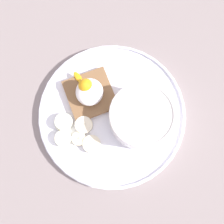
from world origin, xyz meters
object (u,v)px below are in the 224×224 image
Objects in this scene: banana_slice_right at (92,144)px; toast_slice at (90,95)px; banana_slice_left at (84,125)px; banana_slice_back at (64,122)px; poached_egg at (89,91)px; oatmeal_bowl at (141,117)px; banana_slice_inner at (63,139)px; banana_slice_front at (79,139)px.

toast_slice is at bearing -174.12° from banana_slice_right.
banana_slice_left is 4.13cm from banana_slice_back.
banana_slice_back is at bearing -38.71° from toast_slice.
banana_slice_left is (6.56, -0.57, -2.24)cm from poached_egg.
oatmeal_bowl reaches higher than banana_slice_back.
banana_slice_inner is at bearing -97.25° from banana_slice_right.
banana_slice_front is 3.14cm from banana_slice_inner.
oatmeal_bowl is 1.64× the size of poached_egg.
poached_egg is 1.76× the size of banana_slice_right.
poached_egg is at bearing 171.52° from banana_slice_front.
poached_egg is 10.62cm from banana_slice_right.
banana_slice_back is (6.31, -4.70, -2.14)cm from poached_egg.
banana_slice_right is 1.05× the size of banana_slice_inner.
banana_slice_left is at bearing 86.55° from banana_slice_back.
banana_slice_front is (9.34, -1.39, -2.49)cm from poached_egg.
banana_slice_left is (-2.78, 0.82, 0.25)cm from banana_slice_front.
banana_slice_back reaches higher than toast_slice.
banana_slice_left reaches higher than toast_slice.
oatmeal_bowl is 16.02cm from banana_slice_inner.
toast_slice is at bearing 173.24° from banana_slice_left.
banana_slice_right is at bearing 70.43° from banana_slice_front.
toast_slice is 2.99× the size of banana_slice_front.
oatmeal_bowl is 3.06× the size of banana_slice_front.
oatmeal_bowl is 11.52cm from banana_slice_left.
banana_slice_left is at bearing -6.76° from toast_slice.
banana_slice_inner reaches higher than banana_slice_right.
banana_slice_back reaches higher than banana_slice_front.
poached_egg is 10.80cm from banana_slice_inner.
toast_slice is (-4.49, -10.40, -2.23)cm from oatmeal_bowl.
banana_slice_right is (3.96, 5.91, -0.29)cm from banana_slice_back.
oatmeal_bowl is at bearing 99.39° from banana_slice_left.
oatmeal_bowl is 2.44× the size of banana_slice_back.
poached_egg is 6.95cm from banana_slice_left.
banana_slice_back is (1.60, -15.28, -2.12)cm from oatmeal_bowl.
poached_egg reaches higher than banana_slice_inner.
banana_slice_front is 0.94× the size of banana_slice_right.
toast_slice is at bearing 38.89° from poached_egg.
banana_slice_inner is at bearing -72.29° from oatmeal_bowl.
oatmeal_bowl reaches higher than banana_slice_right.
banana_slice_back is (-0.25, -4.13, 0.10)cm from banana_slice_left.
banana_slice_inner is (0.20, -3.13, 0.22)cm from banana_slice_front.
toast_slice is at bearing 141.29° from banana_slice_back.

